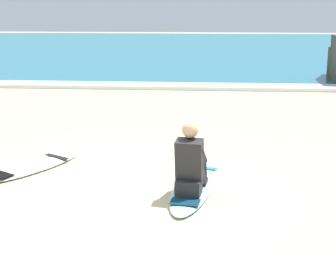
{
  "coord_description": "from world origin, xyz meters",
  "views": [
    {
      "loc": [
        1.08,
        -6.4,
        2.46
      ],
      "look_at": [
        0.46,
        1.47,
        0.55
      ],
      "focal_mm": 54.55,
      "sensor_mm": 36.0,
      "label": 1
    }
  ],
  "objects": [
    {
      "name": "ground_plane",
      "position": [
        0.0,
        0.0,
        0.0
      ],
      "size": [
        80.0,
        80.0,
        0.0
      ],
      "primitive_type": "plane",
      "color": "#CCB584"
    },
    {
      "name": "sea",
      "position": [
        0.0,
        22.5,
        0.05
      ],
      "size": [
        80.0,
        28.0,
        0.1
      ],
      "primitive_type": "cube",
      "color": "teal",
      "rests_on": "ground"
    },
    {
      "name": "breaking_foam",
      "position": [
        0.0,
        8.8,
        0.06
      ],
      "size": [
        80.0,
        0.9,
        0.11
      ],
      "primitive_type": "cube",
      "color": "white",
      "rests_on": "ground"
    },
    {
      "name": "surfboard_main",
      "position": [
        0.92,
        0.27,
        0.04
      ],
      "size": [
        0.82,
        2.35,
        0.08
      ],
      "color": "#9ED1E5",
      "rests_on": "ground"
    },
    {
      "name": "surfer_seated",
      "position": [
        0.88,
        -0.09,
        0.44
      ],
      "size": [
        0.44,
        0.74,
        0.95
      ],
      "color": "#232326",
      "rests_on": "surfboard_main"
    },
    {
      "name": "surfboard_spare_near",
      "position": [
        -1.59,
        0.86,
        0.04
      ],
      "size": [
        1.37,
        1.83,
        0.08
      ],
      "color": "white",
      "rests_on": "ground"
    }
  ]
}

